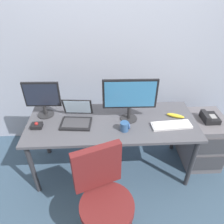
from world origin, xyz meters
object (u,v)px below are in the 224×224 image
Objects in this scene: keyboard at (171,125)px; file_cabinet at (202,140)px; desk_phone at (209,118)px; laptop at (77,117)px; office_chair at (104,204)px; trackball_mouse at (37,126)px; banana at (175,116)px; monitor_side at (42,97)px; coffee_mug at (125,126)px; monitor_main at (130,97)px.

file_cabinet is at bearing 21.88° from keyboard.
laptop is (-1.47, -0.06, 0.10)m from desk_phone.
desk_phone is 1.49m from office_chair.
desk_phone is (-0.01, -0.02, 0.35)m from file_cabinet.
file_cabinet is 5.77× the size of trackball_mouse.
banana is (0.79, 0.82, 0.29)m from office_chair.
laptop is (-0.27, 0.80, 0.32)m from office_chair.
desk_phone is at bearing 35.37° from office_chair.
trackball_mouse is at bearing -175.85° from banana.
office_chair is 1.18m from banana.
monitor_side is 4.14× the size of coffee_mug.
laptop is at bearing 108.65° from office_chair.
banana reaches higher than keyboard.
banana is (1.46, 0.11, -0.00)m from trackball_mouse.
file_cabinet is 1.94m from monitor_side.
banana is at bearing 0.90° from monitor_main.
monitor_main reaches higher than laptop.
office_chair reaches higher than banana.
monitor_side is at bearing 78.66° from trackball_mouse.
file_cabinet is 0.68m from keyboard.
monitor_side is 0.30m from trackball_mouse.
laptop is 3.04× the size of trackball_mouse.
file_cabinet is 1.15× the size of monitor_main.
monitor_side is at bearing 123.74° from office_chair.
monitor_main is 5.01× the size of trackball_mouse.
laptop is at bearing -177.79° from desk_phone.
coffee_mug is at bearing 70.59° from office_chair.
file_cabinet is 1.50m from office_chair.
trackball_mouse is (-1.87, -0.14, 0.07)m from desk_phone.
monitor_main is 0.60m from laptop.
trackball_mouse is (-1.88, -0.16, 0.42)m from file_cabinet.
laptop is at bearing -178.39° from monitor_main.
file_cabinet is 0.66× the size of office_chair.
coffee_mug is (0.49, -0.17, -0.00)m from laptop.
desk_phone is 1.88m from trackball_mouse.
keyboard is 1.38m from trackball_mouse.
desk_phone is at bearing 2.57° from monitor_main.
keyboard is 0.18m from banana.
monitor_side is (-1.83, 0.08, 0.27)m from desk_phone.
monitor_main reaches higher than monitor_side.
banana is (0.51, 0.01, -0.26)m from monitor_main.
keyboard is (0.71, 0.67, 0.28)m from office_chair.
file_cabinet is at bearing 4.75° from trackball_mouse.
keyboard reaches higher than desk_phone.
monitor_side is (-0.62, 0.94, 0.49)m from office_chair.
banana is (-0.42, -0.05, 0.42)m from file_cabinet.
keyboard is (-0.50, -0.20, 0.41)m from file_cabinet.
office_chair is (-1.21, -0.87, 0.13)m from file_cabinet.
office_chair is at bearing -136.64° from keyboard.
laptop reaches higher than trackball_mouse.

